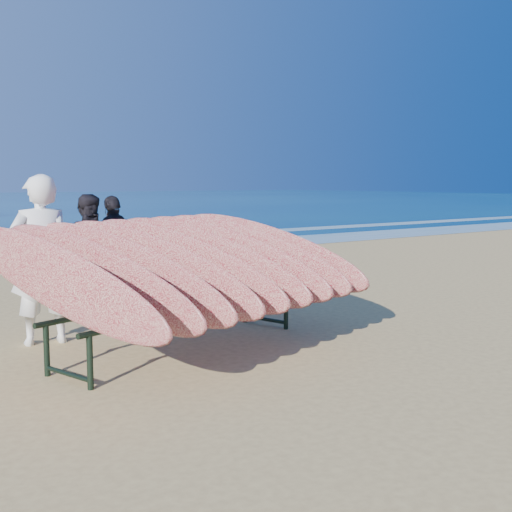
{
  "coord_description": "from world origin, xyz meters",
  "views": [
    {
      "loc": [
        -4.37,
        -5.28,
        1.83
      ],
      "look_at": [
        0.0,
        0.8,
        0.95
      ],
      "focal_mm": 45.0,
      "sensor_mm": 36.0,
      "label": 1
    }
  ],
  "objects_px": {
    "person_dark_a": "(92,248)",
    "surfboard_rack": "(182,263)",
    "person_white": "(41,260)",
    "person_dark_b": "(114,245)"
  },
  "relations": [
    {
      "from": "surfboard_rack",
      "to": "person_dark_a",
      "type": "xyz_separation_m",
      "value": [
        0.27,
        3.25,
        -0.13
      ]
    },
    {
      "from": "person_dark_a",
      "to": "person_dark_b",
      "type": "bearing_deg",
      "value": 8.92
    },
    {
      "from": "person_white",
      "to": "person_dark_b",
      "type": "height_order",
      "value": "person_white"
    },
    {
      "from": "person_white",
      "to": "person_dark_b",
      "type": "relative_size",
      "value": 1.19
    },
    {
      "from": "person_white",
      "to": "person_dark_a",
      "type": "height_order",
      "value": "person_white"
    },
    {
      "from": "person_white",
      "to": "person_dark_a",
      "type": "bearing_deg",
      "value": -116.28
    },
    {
      "from": "surfboard_rack",
      "to": "person_dark_b",
      "type": "distance_m",
      "value": 3.79
    },
    {
      "from": "person_dark_a",
      "to": "surfboard_rack",
      "type": "bearing_deg",
      "value": -125.08
    },
    {
      "from": "surfboard_rack",
      "to": "person_dark_b",
      "type": "height_order",
      "value": "person_dark_b"
    },
    {
      "from": "surfboard_rack",
      "to": "person_dark_b",
      "type": "relative_size",
      "value": 2.43
    }
  ]
}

